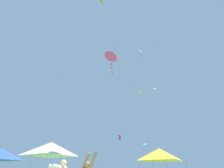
{
  "coord_description": "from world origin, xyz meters",
  "views": [
    {
      "loc": [
        -0.26,
        -5.59,
        1.4
      ],
      "look_at": [
        5.0,
        15.55,
        13.51
      ],
      "focal_mm": 25.6,
      "sensor_mm": 36.0,
      "label": 1
    }
  ],
  "objects": [
    {
      "name": "kite_green_delta",
      "position": [
        11.09,
        16.29,
        21.87
      ],
      "size": [
        1.06,
        0.94,
        1.99
      ],
      "color": "green"
    },
    {
      "name": "canopy_tent_white",
      "position": [
        -1.89,
        10.34,
        3.22
      ],
      "size": [
        3.55,
        3.55,
        3.8
      ],
      "color": "#9E9EA3",
      "rests_on": "ground"
    },
    {
      "name": "kite_cyan_diamond",
      "position": [
        15.57,
        28.32,
        6.87
      ],
      "size": [
        1.18,
        1.23,
        0.52
      ],
      "color": "#2DB7CC"
    },
    {
      "name": "kite_purple_box",
      "position": [
        9.26,
        26.27,
        7.65
      ],
      "size": [
        0.7,
        1.05,
        1.12
      ],
      "color": "purple"
    },
    {
      "name": "canopy_tent_yellow",
      "position": [
        7.05,
        7.39,
        2.71
      ],
      "size": [
        2.98,
        2.98,
        3.19
      ],
      "color": "#9E9EA3",
      "rests_on": "ground"
    },
    {
      "name": "kite_magenta_delta",
      "position": [
        3.13,
        8.54,
        13.11
      ],
      "size": [
        1.6,
        1.65,
        3.0
      ],
      "color": "#D6389E"
    },
    {
      "name": "kite_yellow_delta",
      "position": [
        14.07,
        18.52,
        15.26
      ],
      "size": [
        0.98,
        0.95,
        1.68
      ],
      "color": "yellow"
    },
    {
      "name": "kite_yellow_box",
      "position": [
        14.84,
        26.91,
        18.7
      ],
      "size": [
        0.71,
        0.76,
        0.95
      ],
      "color": "yellow"
    },
    {
      "name": "canopy_tent_blue",
      "position": [
        -6.65,
        13.01,
        2.94
      ],
      "size": [
        3.23,
        3.23,
        3.46
      ],
      "color": "#9E9EA3",
      "rests_on": "ground"
    }
  ]
}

